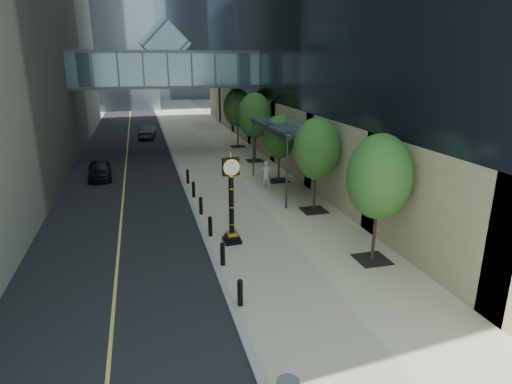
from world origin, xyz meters
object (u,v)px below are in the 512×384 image
pedestrian (266,175)px  car_far (147,132)px  street_clock (231,205)px  car_near (100,169)px

pedestrian → car_far: bearing=-58.7°
street_clock → pedestrian: street_clock is taller
pedestrian → car_near: bearing=-14.9°
street_clock → car_far: 30.07m
pedestrian → car_far: (-7.08, 22.00, -0.32)m
street_clock → pedestrian: size_ratio=2.19×
pedestrian → car_far: pedestrian is taller
car_far → street_clock: bearing=103.1°
street_clock → car_far: (-3.08, 29.89, -1.19)m
street_clock → car_near: bearing=114.0°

